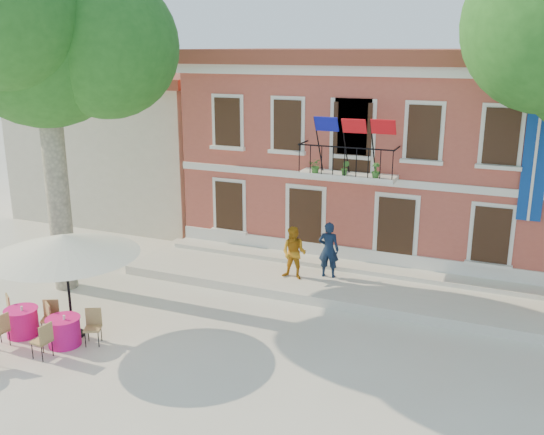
{
  "coord_description": "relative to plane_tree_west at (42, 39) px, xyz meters",
  "views": [
    {
      "loc": [
        7.35,
        -13.38,
        7.61
      ],
      "look_at": [
        0.17,
        3.5,
        2.4
      ],
      "focal_mm": 40.0,
      "sensor_mm": 36.0,
      "label": 1
    }
  ],
  "objects": [
    {
      "name": "cafe_table_3",
      "position": [
        1.29,
        -3.2,
        -7.39
      ],
      "size": [
        1.87,
        1.69,
        0.95
      ],
      "color": "#E31586",
      "rests_on": "ground"
    },
    {
      "name": "terrace",
      "position": [
        8.08,
        3.4,
        -7.67
      ],
      "size": [
        14.0,
        3.4,
        0.3
      ],
      "primitive_type": "cube",
      "color": "silver",
      "rests_on": "ground"
    },
    {
      "name": "cafe_table_0",
      "position": [
        2.73,
        -3.2,
        -7.39
      ],
      "size": [
        1.87,
        1.68,
        0.95
      ],
      "color": "#E31586",
      "rests_on": "ground"
    },
    {
      "name": "ground",
      "position": [
        6.08,
        -1.0,
        -7.82
      ],
      "size": [
        90.0,
        90.0,
        0.0
      ],
      "primitive_type": "plane",
      "color": "beige",
      "rests_on": "ground"
    },
    {
      "name": "pedestrian_orange",
      "position": [
        6.85,
        2.92,
        -6.65
      ],
      "size": [
        0.85,
        0.66,
        1.73
      ],
      "primitive_type": "imported",
      "rotation": [
        0.0,
        0.0,
        -0.01
      ],
      "color": "#C27916",
      "rests_on": "terrace"
    },
    {
      "name": "plane_tree_west",
      "position": [
        0.0,
        0.0,
        0.0
      ],
      "size": [
        5.41,
        5.41,
        10.62
      ],
      "color": "#A59E84",
      "rests_on": "ground"
    },
    {
      "name": "patio_umbrella",
      "position": [
        2.56,
        -2.7,
        -5.22
      ],
      "size": [
        3.89,
        3.89,
        2.89
      ],
      "color": "black",
      "rests_on": "ground"
    },
    {
      "name": "neighbor_west",
      "position": [
        -3.42,
        10.0,
        -4.6
      ],
      "size": [
        9.4,
        9.4,
        6.4
      ],
      "color": "beige",
      "rests_on": "ground"
    },
    {
      "name": "pedestrian_navy",
      "position": [
        7.82,
        3.51,
        -6.59
      ],
      "size": [
        0.72,
        0.52,
        1.86
      ],
      "primitive_type": "imported",
      "rotation": [
        0.0,
        0.0,
        3.26
      ],
      "color": "#0F1D34",
      "rests_on": "terrace"
    },
    {
      "name": "main_building",
      "position": [
        8.08,
        8.99,
        -4.04
      ],
      "size": [
        13.5,
        9.59,
        7.5
      ],
      "color": "#B75142",
      "rests_on": "ground"
    }
  ]
}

